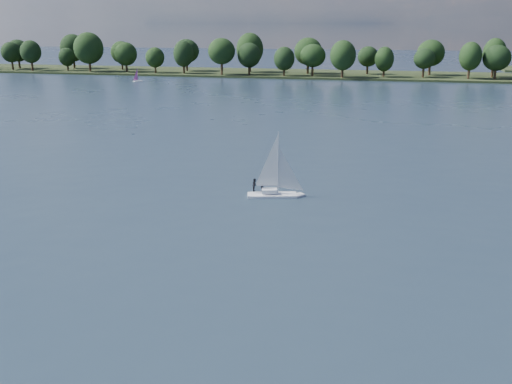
# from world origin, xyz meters

# --- Properties ---
(ground) EXTENTS (700.00, 700.00, 0.00)m
(ground) POSITION_xyz_m (0.00, 100.00, 0.00)
(ground) COLOR #233342
(ground) RESTS_ON ground
(far_shore) EXTENTS (660.00, 40.00, 1.50)m
(far_shore) POSITION_xyz_m (0.00, 212.00, 0.00)
(far_shore) COLOR black
(far_shore) RESTS_ON ground
(sailboat) EXTENTS (6.49, 3.26, 8.22)m
(sailboat) POSITION_xyz_m (-10.52, 43.56, 2.30)
(sailboat) COLOR white
(sailboat) RESTS_ON ground
(dinghy_pink) EXTENTS (3.11, 3.07, 5.02)m
(dinghy_pink) POSITION_xyz_m (-85.15, 170.60, 1.19)
(dinghy_pink) COLOR white
(dinghy_pink) RESTS_ON ground
(treeline) EXTENTS (562.98, 73.97, 18.47)m
(treeline) POSITION_xyz_m (6.16, 208.16, 8.13)
(treeline) COLOR black
(treeline) RESTS_ON ground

